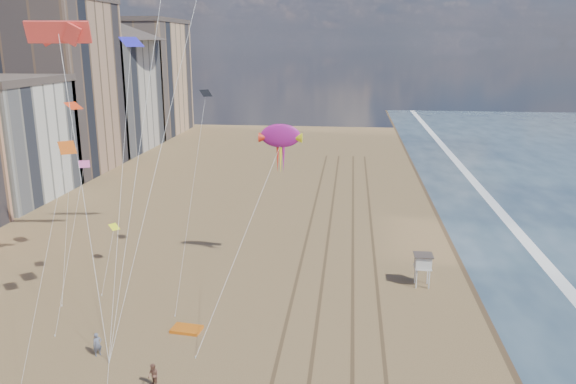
% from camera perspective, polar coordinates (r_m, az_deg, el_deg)
% --- Properties ---
extents(wet_sand, '(260.00, 260.00, 0.00)m').
position_cam_1_polar(wet_sand, '(64.08, 20.20, -5.56)').
color(wet_sand, '#42301E').
rests_on(wet_sand, ground).
extents(foam, '(260.00, 260.00, 0.00)m').
position_cam_1_polar(foam, '(65.23, 23.80, -5.56)').
color(foam, white).
rests_on(foam, ground).
extents(tracks, '(7.68, 120.00, 0.01)m').
position_cam_1_polar(tracks, '(52.89, 5.00, -9.00)').
color(tracks, brown).
rests_on(tracks, ground).
extents(buildings, '(34.72, 131.35, 29.00)m').
position_cam_1_polar(buildings, '(97.62, -24.13, 9.01)').
color(buildings, '#C6B284').
rests_on(buildings, ground).
extents(lifeguard_stand, '(1.69, 1.69, 3.04)m').
position_cam_1_polar(lifeguard_stand, '(52.24, 13.55, -6.91)').
color(lifeguard_stand, silver).
rests_on(lifeguard_stand, ground).
extents(grounded_kite, '(2.39, 1.68, 0.25)m').
position_cam_1_polar(grounded_kite, '(44.98, -10.26, -13.55)').
color(grounded_kite, orange).
rests_on(grounded_kite, ground).
extents(show_kite, '(4.05, 8.56, 20.73)m').
position_cam_1_polar(show_kite, '(51.27, -0.77, 5.69)').
color(show_kite, '#97177B').
rests_on(show_kite, ground).
extents(kite_flyer_a, '(0.73, 0.72, 1.71)m').
position_cam_1_polar(kite_flyer_a, '(43.03, -18.80, -14.45)').
color(kite_flyer_a, slate).
rests_on(kite_flyer_a, ground).
extents(kite_flyer_b, '(0.99, 0.96, 1.61)m').
position_cam_1_polar(kite_flyer_b, '(38.68, -13.52, -17.69)').
color(kite_flyer_b, brown).
rests_on(kite_flyer_b, ground).
extents(small_kites, '(13.41, 16.35, 17.98)m').
position_cam_1_polar(small_kites, '(47.08, -17.77, 6.73)').
color(small_kites, '#C64F12').
rests_on(small_kites, ground).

